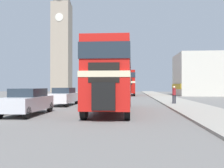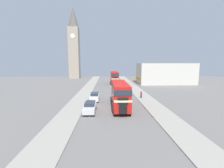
{
  "view_description": "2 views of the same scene",
  "coord_description": "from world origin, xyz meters",
  "px_view_note": "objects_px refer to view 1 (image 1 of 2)",
  "views": [
    {
      "loc": [
        2.18,
        -15.5,
        1.69
      ],
      "look_at": [
        0.88,
        0.94,
        1.82
      ],
      "focal_mm": 40.0,
      "sensor_mm": 36.0,
      "label": 1
    },
    {
      "loc": [
        -1.35,
        -23.54,
        7.38
      ],
      "look_at": [
        0.0,
        12.6,
        2.35
      ],
      "focal_mm": 24.0,
      "sensor_mm": 36.0,
      "label": 2
    }
  ],
  "objects_px": {
    "double_decker_bus": "(112,74)",
    "car_parked_mid": "(64,96)",
    "pedestrian_walking": "(174,94)",
    "car_parked_near": "(28,101)",
    "church_tower": "(62,30)",
    "bus_distant": "(128,81)"
  },
  "relations": [
    {
      "from": "double_decker_bus",
      "to": "car_parked_mid",
      "type": "relative_size",
      "value": 2.28
    },
    {
      "from": "double_decker_bus",
      "to": "pedestrian_walking",
      "type": "height_order",
      "value": "double_decker_bus"
    },
    {
      "from": "car_parked_near",
      "to": "church_tower",
      "type": "height_order",
      "value": "church_tower"
    },
    {
      "from": "bus_distant",
      "to": "church_tower",
      "type": "xyz_separation_m",
      "value": [
        -18.52,
        21.91,
        14.59
      ]
    },
    {
      "from": "car_parked_near",
      "to": "car_parked_mid",
      "type": "distance_m",
      "value": 7.14
    },
    {
      "from": "car_parked_near",
      "to": "pedestrian_walking",
      "type": "distance_m",
      "value": 13.0
    },
    {
      "from": "double_decker_bus",
      "to": "church_tower",
      "type": "xyz_separation_m",
      "value": [
        -17.89,
        50.7,
        14.66
      ]
    },
    {
      "from": "pedestrian_walking",
      "to": "car_parked_mid",
      "type": "bearing_deg",
      "value": -171.89
    },
    {
      "from": "car_parked_mid",
      "to": "church_tower",
      "type": "relative_size",
      "value": 0.13
    },
    {
      "from": "bus_distant",
      "to": "pedestrian_walking",
      "type": "distance_m",
      "value": 23.1
    },
    {
      "from": "car_parked_near",
      "to": "car_parked_mid",
      "type": "xyz_separation_m",
      "value": [
        0.16,
        7.14,
        -0.0
      ]
    },
    {
      "from": "bus_distant",
      "to": "car_parked_mid",
      "type": "relative_size",
      "value": 2.36
    },
    {
      "from": "bus_distant",
      "to": "car_parked_mid",
      "type": "distance_m",
      "value": 24.62
    },
    {
      "from": "bus_distant",
      "to": "pedestrian_walking",
      "type": "height_order",
      "value": "bus_distant"
    },
    {
      "from": "car_parked_mid",
      "to": "pedestrian_walking",
      "type": "height_order",
      "value": "pedestrian_walking"
    },
    {
      "from": "car_parked_mid",
      "to": "pedestrian_walking",
      "type": "xyz_separation_m",
      "value": [
        9.67,
        1.38,
        0.21
      ]
    },
    {
      "from": "double_decker_bus",
      "to": "car_parked_near",
      "type": "relative_size",
      "value": 2.27
    },
    {
      "from": "car_parked_near",
      "to": "pedestrian_walking",
      "type": "height_order",
      "value": "pedestrian_walking"
    },
    {
      "from": "car_parked_mid",
      "to": "church_tower",
      "type": "height_order",
      "value": "church_tower"
    },
    {
      "from": "double_decker_bus",
      "to": "car_parked_near",
      "type": "xyz_separation_m",
      "value": [
        -4.74,
        -2.34,
        -1.69
      ]
    },
    {
      "from": "bus_distant",
      "to": "car_parked_near",
      "type": "height_order",
      "value": "bus_distant"
    },
    {
      "from": "double_decker_bus",
      "to": "bus_distant",
      "type": "relative_size",
      "value": 0.97
    }
  ]
}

